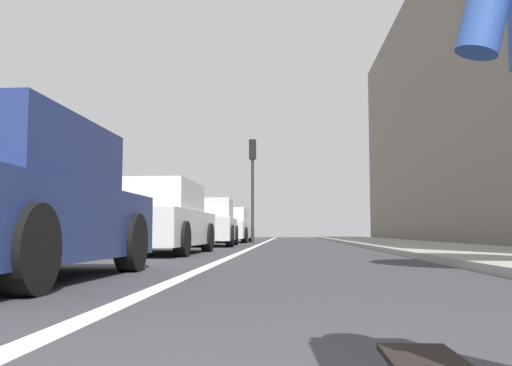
# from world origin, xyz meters

# --- Properties ---
(ground_plane) EXTENTS (80.00, 80.00, 0.00)m
(ground_plane) POSITION_xyz_m (10.00, 0.00, 0.00)
(ground_plane) COLOR #38383D
(lane_stripe_white) EXTENTS (52.00, 0.16, 0.01)m
(lane_stripe_white) POSITION_xyz_m (20.00, 1.22, 0.00)
(lane_stripe_white) COLOR silver
(lane_stripe_white) RESTS_ON ground
(sidewalk_curb) EXTENTS (52.00, 3.20, 0.11)m
(sidewalk_curb) POSITION_xyz_m (18.00, -3.56, 0.05)
(sidewalk_curb) COLOR #9E9B93
(sidewalk_curb) RESTS_ON ground
(building_facade) EXTENTS (40.00, 1.20, 12.47)m
(building_facade) POSITION_xyz_m (22.00, -6.51, 6.23)
(building_facade) COLOR gray
(building_facade) RESTS_ON ground
(parked_car_mid) EXTENTS (4.54, 2.03, 1.48)m
(parked_car_mid) POSITION_xyz_m (11.10, 2.95, 0.72)
(parked_car_mid) COLOR silver
(parked_car_mid) RESTS_ON ground
(parked_car_far) EXTENTS (4.17, 2.09, 1.49)m
(parked_car_far) POSITION_xyz_m (17.57, 2.85, 0.72)
(parked_car_far) COLOR silver
(parked_car_far) RESTS_ON ground
(parked_car_end) EXTENTS (4.64, 1.97, 1.49)m
(parked_car_end) POSITION_xyz_m (24.14, 2.76, 0.72)
(parked_car_end) COLOR silver
(parked_car_end) RESTS_ON ground
(traffic_light) EXTENTS (0.33, 0.28, 4.20)m
(traffic_light) POSITION_xyz_m (22.18, 1.62, 2.91)
(traffic_light) COLOR #2D2D2D
(traffic_light) RESTS_ON ground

